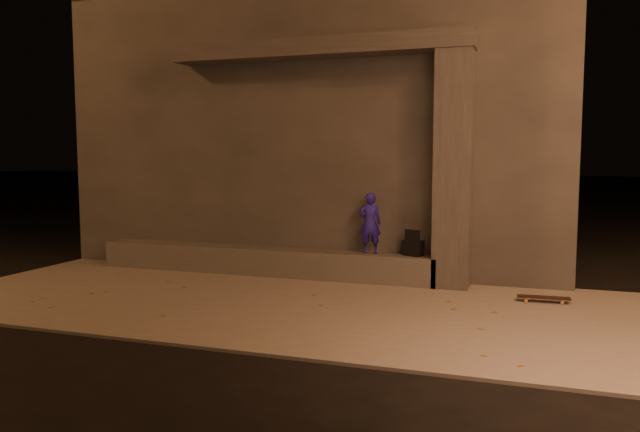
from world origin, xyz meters
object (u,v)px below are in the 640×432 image
at_px(skateboarder, 370,223).
at_px(skateboard, 544,298).
at_px(backpack, 413,247).
at_px(column, 453,170).

xyz_separation_m(skateboarder, skateboard, (2.65, -0.65, -0.88)).
bearing_deg(skateboarder, backpack, 166.82).
relative_size(skateboarder, backpack, 2.34).
relative_size(column, skateboarder, 3.65).
xyz_separation_m(skateboarder, backpack, (0.71, 0.00, -0.35)).
bearing_deg(skateboard, column, 150.26).
xyz_separation_m(backpack, skateboard, (1.95, -0.65, -0.53)).
xyz_separation_m(column, backpack, (-0.60, 0.00, -1.21)).
bearing_deg(column, skateboard, -25.77).
relative_size(backpack, skateboard, 0.59).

